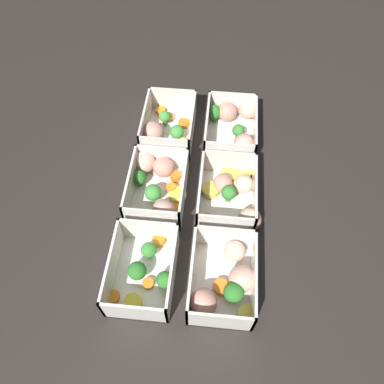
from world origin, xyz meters
name	(u,v)px	position (x,y,z in m)	size (l,w,h in m)	color
ground_plane	(192,198)	(0.00, 0.00, 0.00)	(4.00, 4.00, 0.00)	#282321
container_near_left	(166,130)	(-0.17, -0.08, 0.02)	(0.17, 0.13, 0.07)	silver
container_near_center	(156,184)	(-0.01, -0.08, 0.03)	(0.18, 0.14, 0.07)	silver
container_near_right	(144,271)	(0.19, -0.07, 0.02)	(0.17, 0.13, 0.07)	silver
container_far_left	(234,125)	(-0.20, 0.08, 0.03)	(0.19, 0.13, 0.07)	silver
container_far_center	(232,196)	(0.00, 0.08, 0.02)	(0.18, 0.14, 0.07)	silver
container_far_right	(226,281)	(0.19, 0.08, 0.03)	(0.17, 0.13, 0.07)	silver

